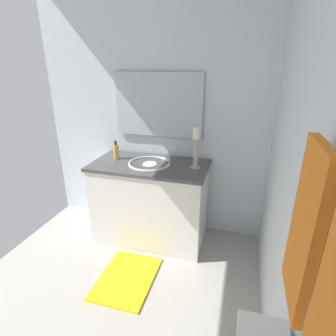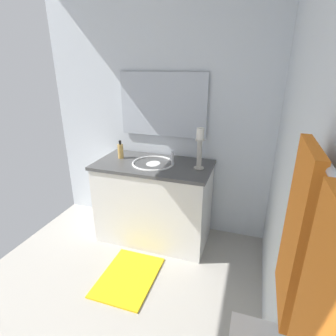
# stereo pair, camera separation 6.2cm
# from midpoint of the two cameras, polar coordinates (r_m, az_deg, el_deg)

# --- Properties ---
(floor) EXTENTS (2.54, 2.32, 0.02)m
(floor) POSITION_cam_midpoint_polar(r_m,az_deg,el_deg) (2.31, -14.85, -26.99)
(floor) COLOR #B2ADA3
(floor) RESTS_ON ground
(wall_back) EXTENTS (2.54, 0.04, 2.45)m
(wall_back) POSITION_cam_midpoint_polar(r_m,az_deg,el_deg) (1.37, 25.41, -0.54)
(wall_back) COLOR silver
(wall_back) RESTS_ON ground
(wall_left) EXTENTS (0.04, 2.32, 2.45)m
(wall_left) POSITION_cam_midpoint_polar(r_m,az_deg,el_deg) (2.73, -3.80, 11.57)
(wall_left) COLOR silver
(wall_left) RESTS_ON ground
(vanity_cabinet) EXTENTS (0.58, 1.11, 0.81)m
(vanity_cabinet) POSITION_cam_midpoint_polar(r_m,az_deg,el_deg) (2.69, -4.39, -7.16)
(vanity_cabinet) COLOR white
(vanity_cabinet) RESTS_ON ground
(sink_basin) EXTENTS (0.40, 0.40, 0.24)m
(sink_basin) POSITION_cam_midpoint_polar(r_m,az_deg,el_deg) (2.54, -4.60, 0.10)
(sink_basin) COLOR white
(sink_basin) RESTS_ON vanity_cabinet
(mirror) EXTENTS (0.02, 0.87, 0.61)m
(mirror) POSITION_cam_midpoint_polar(r_m,az_deg,el_deg) (2.66, -2.82, 13.20)
(mirror) COLOR silver
(candle_holder_tall) EXTENTS (0.09, 0.09, 0.37)m
(candle_holder_tall) POSITION_cam_midpoint_polar(r_m,az_deg,el_deg) (2.36, 5.25, 4.49)
(candle_holder_tall) COLOR #B7B2A5
(candle_holder_tall) RESTS_ON vanity_cabinet
(soap_bottle) EXTENTS (0.06, 0.06, 0.18)m
(soap_bottle) POSITION_cam_midpoint_polar(r_m,az_deg,el_deg) (2.68, -11.62, 3.46)
(soap_bottle) COLOR #E5B259
(soap_bottle) RESTS_ON vanity_cabinet
(towel_near_vanity) EXTENTS (0.25, 0.03, 0.51)m
(towel_near_vanity) POSITION_cam_midpoint_polar(r_m,az_deg,el_deg) (0.87, 25.36, -11.69)
(towel_near_vanity) COLOR orange
(towel_near_vanity) RESTS_ON towel_bar
(bath_mat) EXTENTS (0.60, 0.44, 0.02)m
(bath_mat) POSITION_cam_midpoint_polar(r_m,az_deg,el_deg) (2.46, -9.50, -22.07)
(bath_mat) COLOR yellow
(bath_mat) RESTS_ON ground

